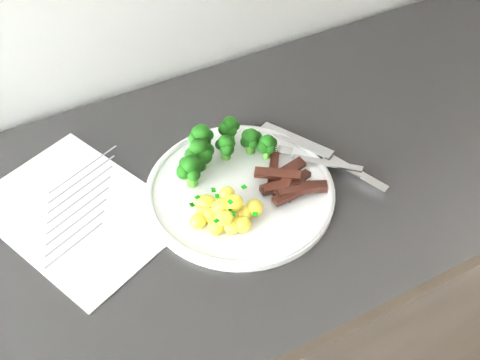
# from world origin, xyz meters

# --- Properties ---
(counter) EXTENTS (2.29, 0.57, 0.86)m
(counter) POSITION_xyz_m (0.09, 1.68, 0.43)
(counter) COLOR black
(counter) RESTS_ON ground
(recipe_paper) EXTENTS (0.30, 0.35, 0.00)m
(recipe_paper) POSITION_xyz_m (-0.19, 1.74, 0.86)
(recipe_paper) COLOR white
(recipe_paper) RESTS_ON counter
(plate) EXTENTS (0.29, 0.29, 0.02)m
(plate) POSITION_xyz_m (0.04, 1.66, 0.87)
(plate) COLOR white
(plate) RESTS_ON counter
(broccoli) EXTENTS (0.17, 0.09, 0.06)m
(broccoli) POSITION_xyz_m (0.03, 1.73, 0.90)
(broccoli) COLOR #326E19
(broccoli) RESTS_ON plate
(potatoes) EXTENTS (0.11, 0.09, 0.04)m
(potatoes) POSITION_xyz_m (-0.01, 1.62, 0.88)
(potatoes) COLOR #E7DA4C
(potatoes) RESTS_ON plate
(beef_strips) EXTENTS (0.10, 0.11, 0.03)m
(beef_strips) POSITION_xyz_m (0.10, 1.63, 0.88)
(beef_strips) COLOR black
(beef_strips) RESTS_ON plate
(fork) EXTENTS (0.12, 0.13, 0.02)m
(fork) POSITION_xyz_m (0.16, 1.66, 0.88)
(fork) COLOR silver
(fork) RESTS_ON plate
(knife) EXTENTS (0.11, 0.22, 0.02)m
(knife) POSITION_xyz_m (0.20, 1.64, 0.87)
(knife) COLOR silver
(knife) RESTS_ON plate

